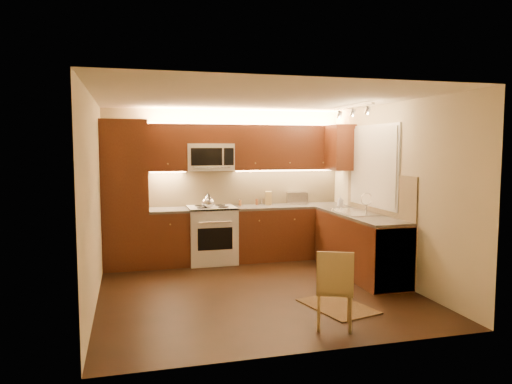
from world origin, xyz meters
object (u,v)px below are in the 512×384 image
object	(u,v)px
kettle	(208,201)
knife_block	(268,198)
stove	(212,235)
soap_bottle	(341,201)
sink	(356,208)
dining_chair	(334,288)
microwave	(210,157)
toaster_oven	(297,198)

from	to	relation	value
kettle	knife_block	world-z (taller)	kettle
kettle	knife_block	bearing A→B (deg)	1.19
stove	knife_block	distance (m)	1.17
soap_bottle	sink	bearing A→B (deg)	-88.74
kettle	dining_chair	world-z (taller)	kettle
kettle	soap_bottle	world-z (taller)	kettle
sink	dining_chair	size ratio (longest dim) A/B	1.03
stove	knife_block	bearing A→B (deg)	9.47
microwave	kettle	xyz separation A→B (m)	(-0.08, -0.29, -0.68)
toaster_oven	soap_bottle	world-z (taller)	toaster_oven
toaster_oven	kettle	bearing A→B (deg)	-156.06
stove	toaster_oven	world-z (taller)	toaster_oven
stove	sink	world-z (taller)	sink
sink	kettle	world-z (taller)	kettle
sink	stove	bearing A→B (deg)	150.64
sink	knife_block	xyz separation A→B (m)	(-0.99, 1.29, 0.04)
stove	soap_bottle	world-z (taller)	soap_bottle
kettle	soap_bottle	size ratio (longest dim) A/B	1.33
toaster_oven	dining_chair	world-z (taller)	toaster_oven
toaster_oven	dining_chair	size ratio (longest dim) A/B	0.42
toaster_oven	knife_block	xyz separation A→B (m)	(-0.51, 0.01, 0.01)
soap_bottle	dining_chair	size ratio (longest dim) A/B	0.21
sink	knife_block	size ratio (longest dim) A/B	3.78
microwave	toaster_oven	bearing A→B (deg)	1.02
kettle	microwave	bearing A→B (deg)	59.07
stove	kettle	size ratio (longest dim) A/B	3.89
soap_bottle	kettle	bearing A→B (deg)	-174.77
sink	dining_chair	distance (m)	2.44
sink	soap_bottle	bearing A→B (deg)	81.43
toaster_oven	soap_bottle	xyz separation A→B (m)	(0.59, -0.50, -0.02)
stove	toaster_oven	size ratio (longest dim) A/B	2.61
microwave	knife_block	bearing A→B (deg)	1.93
microwave	dining_chair	distance (m)	3.61
kettle	toaster_oven	size ratio (longest dim) A/B	0.67
stove	dining_chair	world-z (taller)	stove
dining_chair	knife_block	bearing A→B (deg)	108.48
sink	dining_chair	xyz separation A→B (m)	(-1.24, -2.02, -0.56)
dining_chair	sink	bearing A→B (deg)	81.34
knife_block	soap_bottle	distance (m)	1.21
dining_chair	soap_bottle	bearing A→B (deg)	87.07
knife_block	microwave	bearing A→B (deg)	-163.88
sink	knife_block	distance (m)	1.63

